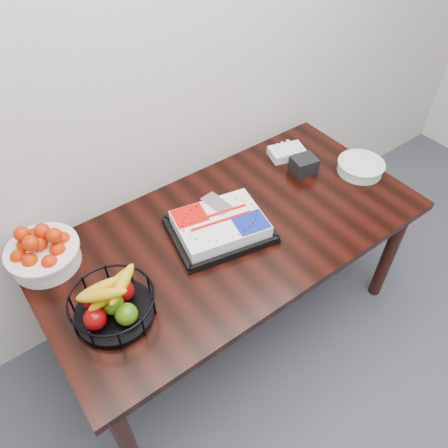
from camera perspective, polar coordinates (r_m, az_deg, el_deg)
table at (r=2.08m, az=1.17°, el=-2.25°), size 1.80×0.90×0.75m
cake_tray at (r=1.97m, az=-0.53°, el=-0.28°), size 0.50×0.43×0.09m
tangerine_bowl at (r=1.97m, az=-22.67°, el=-3.13°), size 0.31×0.31×0.19m
fruit_basket at (r=1.72m, az=-14.35°, el=-10.06°), size 0.33×0.33×0.17m
plate_stack at (r=2.41m, az=17.39°, el=7.11°), size 0.24×0.24×0.06m
fork_bag at (r=2.44m, az=8.22°, el=9.30°), size 0.21×0.17×0.05m
napkin_box at (r=2.33m, az=10.36°, el=7.59°), size 0.14×0.13×0.09m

